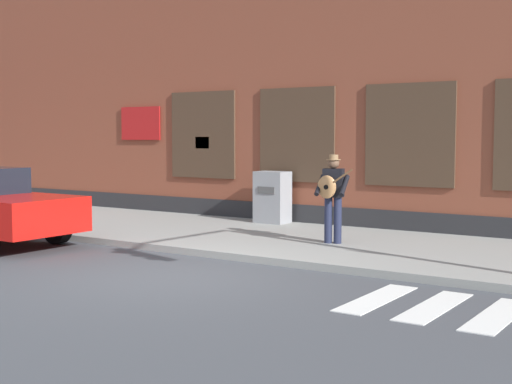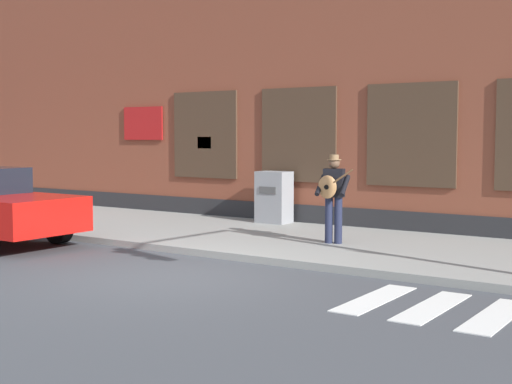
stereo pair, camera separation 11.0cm
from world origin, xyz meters
TOP-DOWN VIEW (x-y plane):
  - ground_plane at (0.00, 0.00)m, footprint 160.00×160.00m
  - sidewalk at (0.00, 3.91)m, footprint 28.00×4.53m
  - building_backdrop at (-0.00, 8.17)m, footprint 28.00×4.06m
  - busker at (0.87, 3.65)m, footprint 0.77×0.62m
  - utility_box at (-1.80, 5.72)m, footprint 0.76×0.55m

SIDE VIEW (x-z plane):
  - ground_plane at x=0.00m, z-range 0.00..0.00m
  - sidewalk at x=0.00m, z-range 0.00..0.13m
  - utility_box at x=-1.80m, z-range 0.13..1.34m
  - busker at x=0.87m, z-range 0.25..1.95m
  - building_backdrop at x=0.00m, z-range -0.01..7.17m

